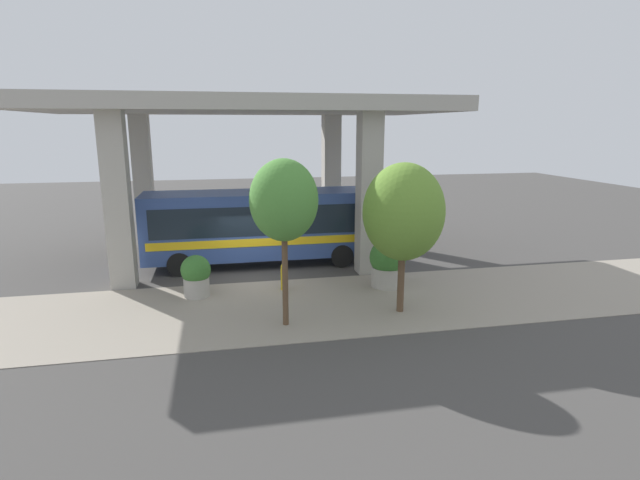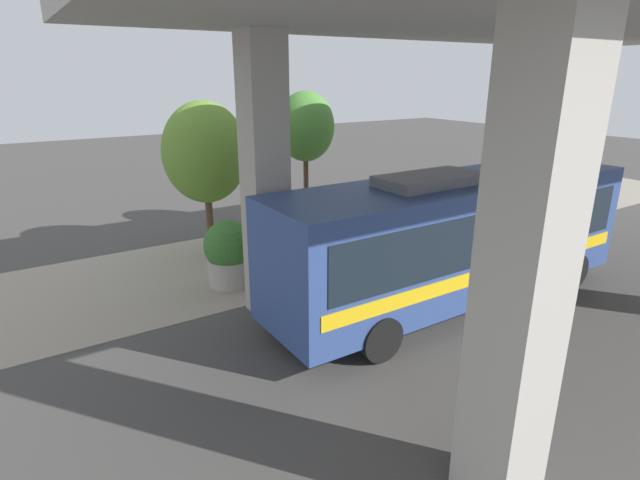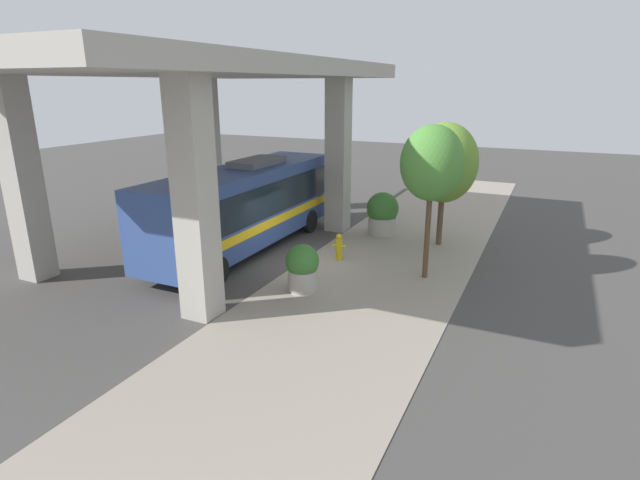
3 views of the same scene
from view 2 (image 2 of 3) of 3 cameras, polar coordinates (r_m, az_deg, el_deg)
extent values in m
plane|color=#474442|center=(15.88, 9.25, -2.91)|extent=(80.00, 80.00, 0.00)
cube|color=gray|center=(18.07, 2.94, 0.01)|extent=(6.00, 40.00, 0.02)
cube|color=#ADA89E|center=(11.85, -6.30, 6.65)|extent=(0.90, 0.90, 6.65)
cube|color=#ADA89E|center=(18.34, 22.53, 9.57)|extent=(0.90, 0.90, 6.65)
cube|color=#ADA89E|center=(6.62, 22.20, -4.30)|extent=(0.90, 0.90, 6.65)
cube|color=#ADA89E|center=(12.23, 24.67, 22.66)|extent=(9.40, 17.77, 0.60)
cube|color=#334C8C|center=(13.04, 15.18, 0.56)|extent=(2.55, 10.24, 2.82)
cube|color=#19232D|center=(12.94, 15.30, 1.98)|extent=(2.59, 9.42, 1.24)
cube|color=yellow|center=(13.22, 14.98, -1.77)|extent=(2.59, 9.73, 0.34)
cube|color=slate|center=(11.93, 12.44, 6.75)|extent=(1.27, 2.56, 0.24)
cylinder|color=black|center=(16.83, 20.09, -0.78)|extent=(0.28, 1.00, 1.00)
cylinder|color=black|center=(15.62, 26.97, -3.18)|extent=(0.28, 1.00, 1.00)
cylinder|color=black|center=(12.34, -0.15, -6.58)|extent=(0.28, 1.00, 1.00)
cylinder|color=black|center=(10.63, 6.94, -11.13)|extent=(0.28, 1.00, 1.00)
cylinder|color=gold|center=(15.94, 3.54, -0.98)|extent=(0.24, 0.24, 0.85)
sphere|color=gold|center=(15.78, 3.57, 0.72)|extent=(0.23, 0.23, 0.23)
cylinder|color=gold|center=(16.04, 3.17, -0.37)|extent=(0.14, 0.11, 0.11)
cylinder|color=gold|center=(15.76, 3.93, -0.73)|extent=(0.14, 0.11, 0.11)
cylinder|color=#ADA89E|center=(18.02, 11.61, 0.77)|extent=(0.92, 0.92, 0.72)
sphere|color=#38722D|center=(17.83, 11.75, 2.78)|extent=(1.07, 1.07, 1.07)
sphere|color=orange|center=(17.74, 11.76, 2.14)|extent=(0.32, 0.32, 0.32)
cylinder|color=#ADA89E|center=(14.44, -10.23, -3.51)|extent=(1.22, 1.22, 0.79)
sphere|color=#38722D|center=(14.17, -10.41, -0.58)|extent=(1.40, 1.40, 1.40)
sphere|color=#993F8C|center=(14.06, -10.57, -1.67)|extent=(0.43, 0.43, 0.43)
cylinder|color=brown|center=(18.51, -1.60, 5.79)|extent=(0.18, 0.18, 3.33)
ellipsoid|color=#4C8C38|center=(18.14, -1.66, 12.83)|extent=(2.05, 2.05, 2.46)
cylinder|color=brown|center=(16.62, -12.50, 2.59)|extent=(0.23, 0.23, 2.60)
ellipsoid|color=olive|center=(16.19, -13.02, 9.73)|extent=(2.64, 2.64, 3.16)
camera|label=1|loc=(32.03, -12.95, 18.73)|focal=28.00mm
camera|label=3|loc=(31.68, 21.57, 18.45)|focal=28.00mm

